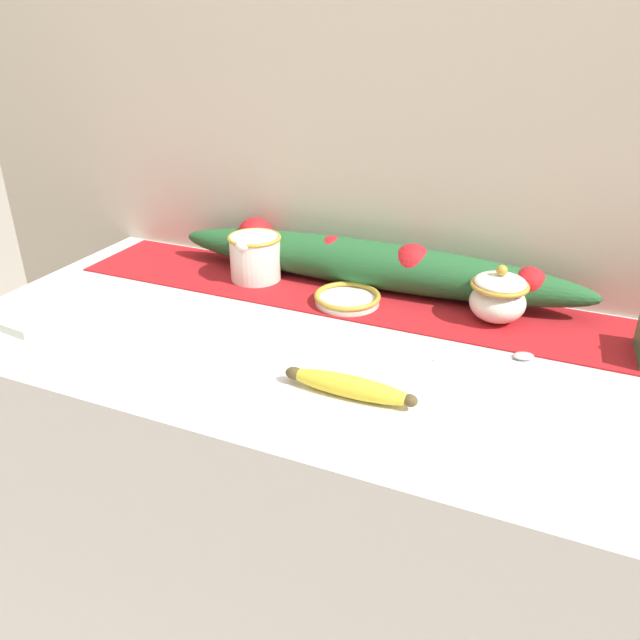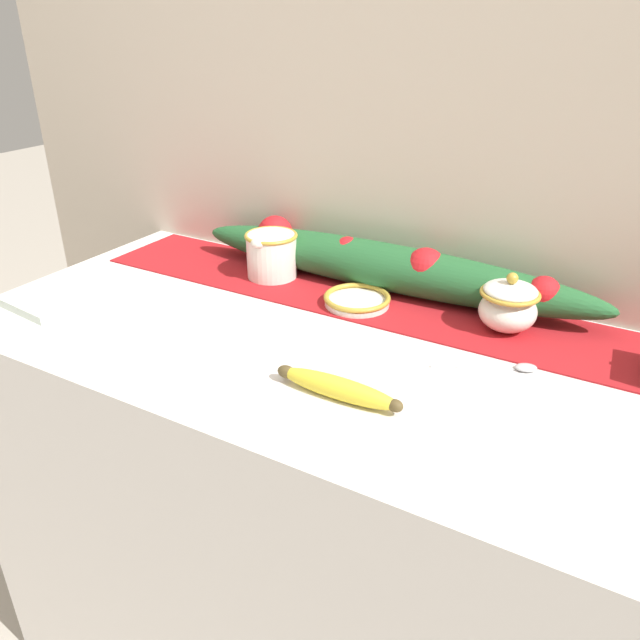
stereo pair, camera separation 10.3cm
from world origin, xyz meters
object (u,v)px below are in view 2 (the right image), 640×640
Objects in this scene: spoon at (517,368)px; sugar_bowl at (508,305)px; banana at (337,388)px; napkin_stack at (53,300)px; cream_pitcher at (272,253)px; small_dish at (357,300)px.

sugar_bowl is at bearing 86.86° from spoon.
sugar_bowl is 0.37m from banana.
napkin_stack is at bearing -157.75° from sugar_bowl.
cream_pitcher is 0.57m from spoon.
small_dish is (-0.28, -0.04, -0.04)m from sugar_bowl.
small_dish is at bearing -171.91° from sugar_bowl.
cream_pitcher reaches higher than banana.
sugar_bowl reaches higher than cream_pitcher.
small_dish is at bearing 28.87° from napkin_stack.
napkin_stack is (-0.63, 0.01, -0.01)m from banana.
cream_pitcher reaches higher than small_dish.
cream_pitcher is at bearing 135.25° from banana.
banana is 1.32× the size of spoon.
small_dish reaches higher than spoon.
banana is 0.30m from spoon.
sugar_bowl is 0.28m from small_dish.
banana reaches higher than spoon.
sugar_bowl is 0.52× the size of banana.
napkin_stack is at bearing -151.13° from small_dish.
spoon is 1.12× the size of napkin_stack.
banana reaches higher than napkin_stack.
spoon is at bearing -14.75° from small_dish.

